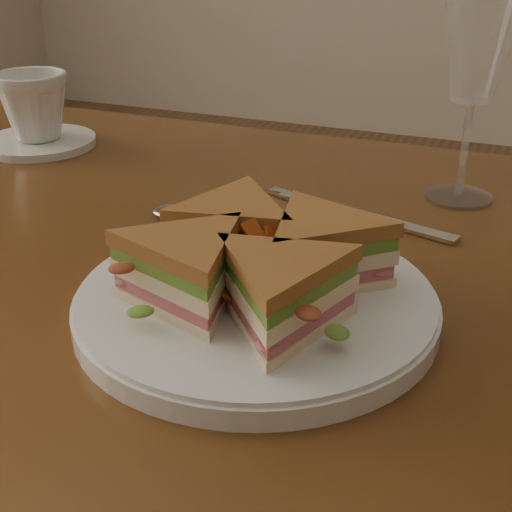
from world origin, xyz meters
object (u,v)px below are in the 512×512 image
object	(u,v)px
spoon	(198,215)
saucer	(39,142)
table	(252,356)
wine_glass	(478,50)
plate	(256,305)
sandwich_wedges	(256,262)
coffee_cup	(34,106)
knife	(351,213)

from	to	relation	value
spoon	saucer	xyz separation A→B (m)	(-0.30, 0.14, 0.00)
table	spoon	world-z (taller)	spoon
wine_glass	saucer	xyz separation A→B (m)	(-0.54, -0.01, -0.15)
plate	spoon	size ratio (longest dim) A/B	1.55
sandwich_wedges	saucer	bearing A→B (deg)	144.94
wine_glass	saucer	bearing A→B (deg)	-179.16
wine_glass	saucer	distance (m)	0.56
saucer	spoon	bearing A→B (deg)	-25.62
spoon	wine_glass	xyz separation A→B (m)	(0.24, 0.15, 0.15)
plate	spoon	distance (m)	0.20
table	plate	distance (m)	0.14
spoon	saucer	distance (m)	0.33
coffee_cup	plate	bearing A→B (deg)	-29.04
table	wine_glass	xyz separation A→B (m)	(0.15, 0.22, 0.26)
sandwich_wedges	table	bearing A→B (deg)	114.12
wine_glass	coffee_cup	world-z (taller)	wine_glass
plate	wine_glass	xyz separation A→B (m)	(0.11, 0.30, 0.15)
table	plate	world-z (taller)	plate
sandwich_wedges	spoon	xyz separation A→B (m)	(-0.12, 0.15, -0.04)
plate	wine_glass	bearing A→B (deg)	69.51
sandwich_wedges	spoon	bearing A→B (deg)	128.87
spoon	wine_glass	world-z (taller)	wine_glass
plate	sandwich_wedges	bearing A→B (deg)	-116.57
coffee_cup	knife	bearing A→B (deg)	-4.00
wine_glass	table	bearing A→B (deg)	-123.87
table	sandwich_wedges	bearing A→B (deg)	-65.88
sandwich_wedges	coffee_cup	bearing A→B (deg)	144.94
sandwich_wedges	wine_glass	world-z (taller)	wine_glass
wine_glass	sandwich_wedges	bearing A→B (deg)	-110.49
plate	saucer	world-z (taller)	plate
table	plate	size ratio (longest dim) A/B	4.32
plate	coffee_cup	xyz separation A→B (m)	(-0.42, 0.30, 0.04)
saucer	coffee_cup	bearing A→B (deg)	90.00
plate	spoon	bearing A→B (deg)	128.87
plate	knife	bearing A→B (deg)	85.45
spoon	coffee_cup	xyz separation A→B (m)	(-0.30, 0.14, 0.05)
saucer	knife	bearing A→B (deg)	-10.02
wine_glass	plate	bearing A→B (deg)	-110.49
saucer	coffee_cup	world-z (taller)	coffee_cup
spoon	knife	distance (m)	0.16
plate	knife	world-z (taller)	plate
table	spoon	xyz separation A→B (m)	(-0.09, 0.07, 0.10)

